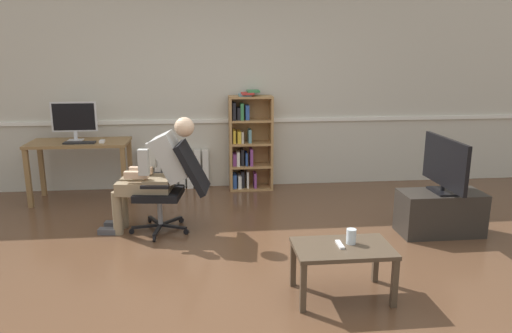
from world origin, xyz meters
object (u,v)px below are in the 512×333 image
Objects in this scene: keyboard at (80,143)px; person_seated at (156,171)px; tv_stand at (440,213)px; imac_monitor at (74,118)px; radiator at (174,169)px; computer_desk at (80,151)px; office_chair at (174,184)px; drinking_glass at (351,236)px; coffee_table at (343,253)px; bookshelf at (248,143)px; computer_mouse at (102,141)px; tv_screen at (445,164)px; spare_remote at (340,245)px.

person_seated reaches higher than keyboard.
person_seated reaches higher than tv_stand.
imac_monitor is at bearing -131.79° from person_seated.
imac_monitor is at bearing -165.11° from radiator.
computer_desk is 1.74m from office_chair.
drinking_glass is at bearing -45.53° from imac_monitor.
coffee_table is at bearing -139.75° from tv_stand.
imac_monitor is 0.41× the size of bookshelf.
keyboard is at bearing -66.04° from imac_monitor.
computer_desk is 0.19m from keyboard.
drinking_glass is at bearing -47.46° from computer_mouse.
computer_mouse is 3.50m from drinking_glass.
computer_desk is at bearing -55.20° from imac_monitor.
coffee_table is (1.54, -1.54, -0.29)m from person_seated.
computer_mouse is 3.50m from coffee_table.
person_seated reaches higher than computer_mouse.
computer_mouse is 1.09m from radiator.
bookshelf is 11.44× the size of drinking_glass.
person_seated is (0.74, -1.08, -0.12)m from computer_mouse.
computer_desk is at bearing 67.84° from tv_screen.
keyboard is (0.10, -0.22, -0.27)m from imac_monitor.
keyboard is 0.39× the size of office_chair.
bookshelf is at bearing 134.46° from tv_stand.
keyboard is 0.44× the size of tv_screen.
keyboard is 3.67m from drinking_glass.
imac_monitor is at bearing 124.80° from computer_desk.
radiator is 1.11× the size of tv_screen.
computer_mouse reaches higher than radiator.
computer_desk is at bearing 107.00° from keyboard.
radiator is 3.44m from spare_remote.
imac_monitor is at bearing 157.59° from tv_stand.
office_chair is at bearing -48.15° from spare_remote.
coffee_table is 6.37× the size of drinking_glass.
imac_monitor is 1.48× the size of keyboard.
computer_desk reaches higher than radiator.
tv_screen is at bearing 40.22° from coffee_table.
drinking_glass is at bearing -79.80° from bookshelf.
bookshelf is 8.94× the size of spare_remote.
spare_remote is at bearing 146.64° from coffee_table.
coffee_table is (1.36, -1.52, -0.17)m from office_chair.
tv_screen is 1.14× the size of coffee_table.
office_chair is at bearing 172.53° from tv_stand.
computer_desk is 12.06× the size of computer_mouse.
drinking_glass is (2.66, -2.69, -0.17)m from computer_desk.
bookshelf reaches higher than office_chair.
radiator is (0.82, 0.51, -0.50)m from computer_mouse.
imac_monitor reaches higher than office_chair.
computer_mouse is at bearing 4.37° from keyboard.
office_chair is at bearing -86.14° from radiator.
computer_mouse is at bearing 131.09° from coffee_table.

